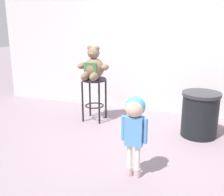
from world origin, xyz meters
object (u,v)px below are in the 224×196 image
at_px(bar_stool_with_teddy, 94,90).
at_px(trash_bin, 200,114).
at_px(teddy_bear, 93,67).
at_px(child_walking, 135,120).

distance_m(bar_stool_with_teddy, trash_bin, 1.82).
bearing_deg(teddy_bear, trash_bin, -2.40).
relative_size(child_walking, trash_bin, 1.37).
distance_m(bar_stool_with_teddy, child_walking, 1.96).
height_order(bar_stool_with_teddy, teddy_bear, teddy_bear).
distance_m(bar_stool_with_teddy, teddy_bear, 0.42).
bearing_deg(bar_stool_with_teddy, trash_bin, -3.33).
bearing_deg(trash_bin, teddy_bear, 177.60).
xyz_separation_m(child_walking, trash_bin, (0.64, 1.46, -0.34)).
height_order(bar_stool_with_teddy, child_walking, child_walking).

